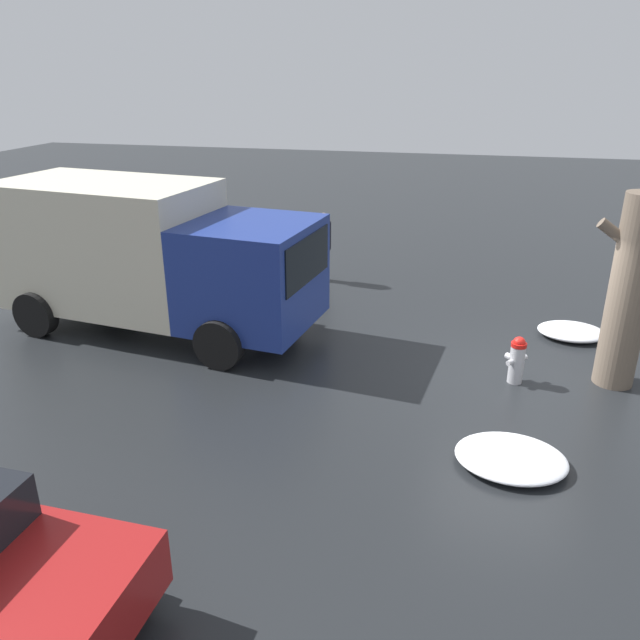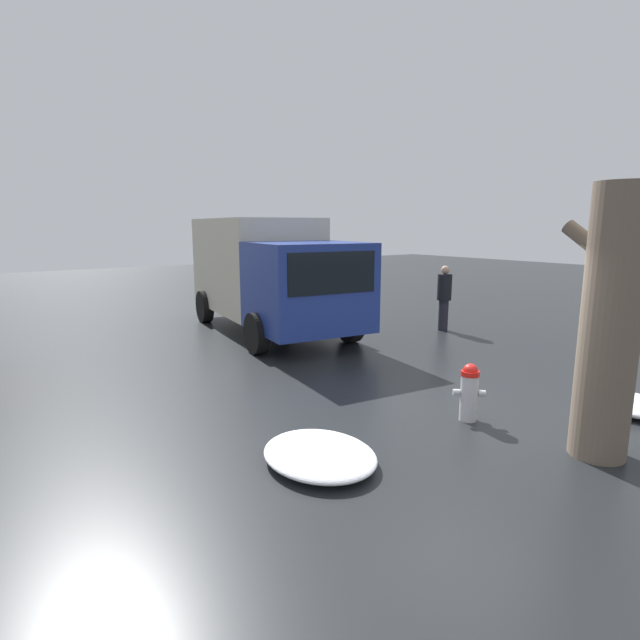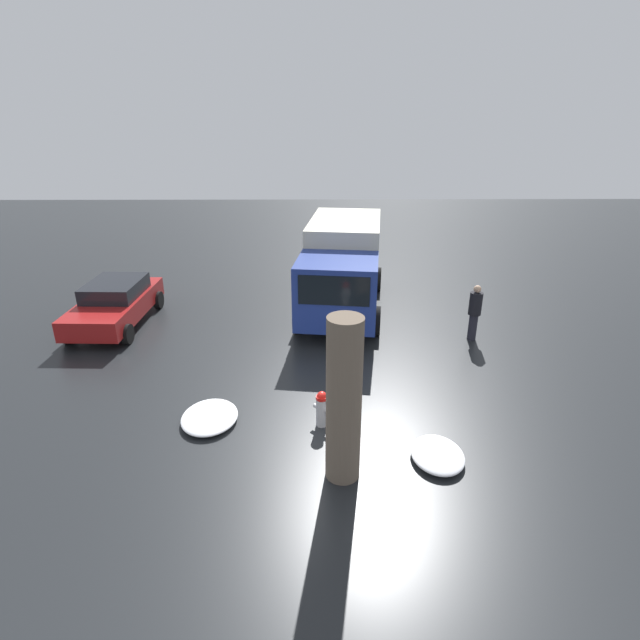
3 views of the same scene
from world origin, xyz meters
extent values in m
plane|color=black|center=(0.00, 0.00, 0.00)|extent=(60.00, 60.00, 0.00)
cylinder|color=#B7B7BC|center=(0.00, 0.00, 0.33)|extent=(0.25, 0.25, 0.66)
cylinder|color=red|center=(0.00, 0.00, 0.69)|extent=(0.26, 0.26, 0.07)
sphere|color=red|center=(0.00, 0.00, 0.73)|extent=(0.21, 0.21, 0.21)
cylinder|color=#B7B7BC|center=(0.13, -0.12, 0.41)|extent=(0.15, 0.15, 0.11)
cylinder|color=#B7B7BC|center=(0.12, 0.13, 0.41)|extent=(0.13, 0.13, 0.09)
cylinder|color=#B7B7BC|center=(-0.12, -0.13, 0.41)|extent=(0.13, 0.13, 0.09)
cylinder|color=#6B5B4C|center=(-1.60, -0.37, 1.60)|extent=(0.64, 0.64, 3.20)
cylinder|color=#6B5B4C|center=(-1.32, -0.37, 2.50)|extent=(0.73, 0.18, 0.59)
cube|color=navy|center=(4.79, -0.51, 1.41)|extent=(2.47, 2.61, 1.92)
cube|color=black|center=(3.70, -0.37, 1.79)|extent=(0.28, 1.96, 0.84)
cube|color=beige|center=(7.93, -0.91, 1.68)|extent=(4.39, 2.85, 2.46)
cylinder|color=black|center=(4.75, -1.69, 0.45)|extent=(0.93, 0.39, 0.90)
cylinder|color=black|center=(5.05, 0.64, 0.45)|extent=(0.93, 0.39, 0.90)
cylinder|color=black|center=(8.80, -2.21, 0.45)|extent=(0.93, 0.39, 0.90)
cylinder|color=black|center=(9.10, 0.12, 0.45)|extent=(0.93, 0.39, 0.90)
cylinder|color=#23232D|center=(4.38, -4.54, 0.40)|extent=(0.25, 0.25, 0.81)
cylinder|color=black|center=(4.38, -4.54, 1.15)|extent=(0.37, 0.37, 0.67)
sphere|color=tan|center=(4.38, -4.54, 1.59)|extent=(0.22, 0.22, 0.22)
ellipsoid|color=white|center=(-1.19, -2.25, 0.11)|extent=(1.29, 1.04, 0.22)
ellipsoid|color=white|center=(0.17, 2.47, 0.10)|extent=(1.48, 1.23, 0.21)
camera|label=1|loc=(1.04, 9.89, 4.95)|focal=35.00mm
camera|label=2|loc=(-4.23, 5.61, 2.72)|focal=28.00mm
camera|label=3|loc=(-9.14, 0.13, 6.32)|focal=28.00mm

